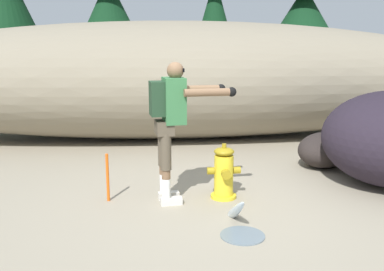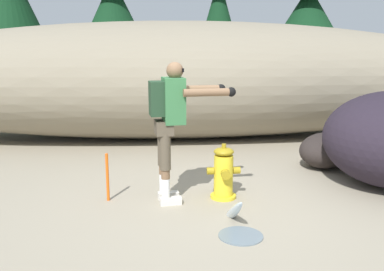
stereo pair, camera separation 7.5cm
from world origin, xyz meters
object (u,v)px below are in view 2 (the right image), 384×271
at_px(fire_hydrant, 224,174).
at_px(utility_worker, 172,114).
at_px(boulder_outlier, 326,150).
at_px(survey_stake, 107,177).

distance_m(fire_hydrant, utility_worker, 1.00).
bearing_deg(utility_worker, fire_hydrant, -0.39).
distance_m(utility_worker, boulder_outlier, 2.94).
distance_m(boulder_outlier, survey_stake, 3.51).
xyz_separation_m(fire_hydrant, boulder_outlier, (1.85, 1.26, -0.04)).
bearing_deg(fire_hydrant, survey_stake, 178.74).
distance_m(fire_hydrant, survey_stake, 1.44).
xyz_separation_m(fire_hydrant, survey_stake, (-1.44, 0.03, -0.02)).
xyz_separation_m(fire_hydrant, utility_worker, (-0.64, -0.07, 0.77)).
xyz_separation_m(utility_worker, boulder_outlier, (2.49, 1.33, -0.81)).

